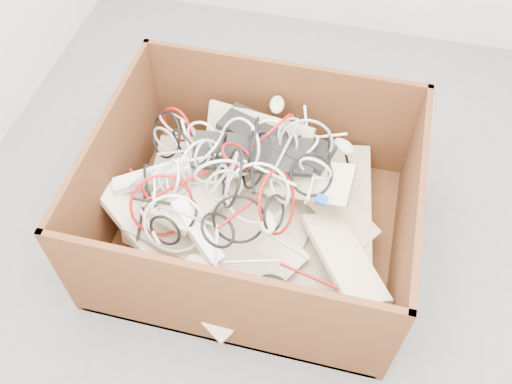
% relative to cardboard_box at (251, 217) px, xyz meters
% --- Properties ---
extents(ground, '(3.00, 3.00, 0.00)m').
position_rel_cardboard_box_xyz_m(ground, '(0.13, 0.10, -0.14)').
color(ground, '#59595C').
rests_on(ground, ground).
extents(cardboard_box, '(1.25, 1.04, 0.59)m').
position_rel_cardboard_box_xyz_m(cardboard_box, '(0.00, 0.00, 0.00)').
color(cardboard_box, '#3F1C0F').
rests_on(cardboard_box, ground).
extents(keyboard_pile, '(1.24, 0.98, 0.33)m').
position_rel_cardboard_box_xyz_m(keyboard_pile, '(0.01, 0.02, 0.14)').
color(keyboard_pile, beige).
rests_on(keyboard_pile, cardboard_box).
extents(mice_scatter, '(0.87, 0.87, 0.18)m').
position_rel_cardboard_box_xyz_m(mice_scatter, '(-0.00, -0.00, 0.21)').
color(mice_scatter, '#B8B094').
rests_on(mice_scatter, keyboard_pile).
extents(power_strip_left, '(0.33, 0.19, 0.14)m').
position_rel_cardboard_box_xyz_m(power_strip_left, '(-0.40, -0.03, 0.20)').
color(power_strip_left, silver).
rests_on(power_strip_left, keyboard_pile).
extents(power_strip_right, '(0.27, 0.24, 0.10)m').
position_rel_cardboard_box_xyz_m(power_strip_right, '(-0.15, -0.25, 0.21)').
color(power_strip_right, silver).
rests_on(power_strip_right, keyboard_pile).
extents(vga_plug, '(0.05, 0.05, 0.03)m').
position_rel_cardboard_box_xyz_m(vga_plug, '(0.28, 0.01, 0.20)').
color(vga_plug, '#0B40B1').
rests_on(vga_plug, keyboard_pile).
extents(cable_tangle, '(0.96, 0.86, 0.50)m').
position_rel_cardboard_box_xyz_m(cable_tangle, '(-0.12, 0.01, 0.25)').
color(cable_tangle, silver).
rests_on(cable_tangle, keyboard_pile).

